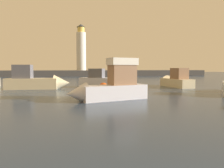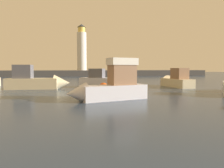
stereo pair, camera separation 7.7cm
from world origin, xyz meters
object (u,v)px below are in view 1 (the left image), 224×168
Objects in this scene: lighthouse at (81,49)px; motorboat_5 at (109,81)px; motorboat_2 at (110,86)px; motorboat_4 at (173,81)px; mooring_buoy at (103,87)px; motorboat_0 at (38,81)px.

motorboat_5 is at bearing -88.15° from lighthouse.
motorboat_2 is 16.38m from motorboat_4.
mooring_buoy is at bearing -158.24° from motorboat_4.
motorboat_0 is 9.60m from motorboat_5.
motorboat_5 is (2.06, 11.46, -0.28)m from motorboat_2.
motorboat_5 is at bearing 79.82° from motorboat_2.
motorboat_0 is (-8.16, -44.66, -8.53)m from lighthouse.
motorboat_2 reaches higher than mooring_buoy.
mooring_buoy is (-11.45, -4.57, -0.40)m from motorboat_4.
motorboat_0 is at bearing 123.42° from motorboat_2.
motorboat_2 is 6.67m from mooring_buoy.
motorboat_2 is (-0.62, -56.09, -8.36)m from lighthouse.
motorboat_4 is (11.34, -44.90, -8.63)m from lighthouse.
lighthouse reaches higher than motorboat_2.
motorboat_2 is 1.01× the size of motorboat_4.
motorboat_0 reaches higher than motorboat_5.
motorboat_4 is (19.50, -0.24, -0.10)m from motorboat_0.
motorboat_0 is 1.13× the size of motorboat_4.
motorboat_2 is at bearing -100.18° from motorboat_5.
motorboat_2 reaches higher than motorboat_4.
lighthouse is 47.10m from motorboat_4.
motorboat_0 is at bearing 149.13° from mooring_buoy.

